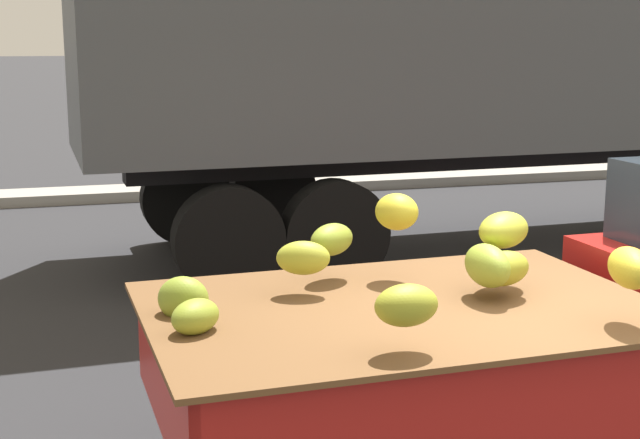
% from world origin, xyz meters
% --- Properties ---
extents(curb_strip, '(80.00, 0.80, 0.16)m').
position_xyz_m(curb_strip, '(0.00, 10.11, 0.08)').
color(curb_strip, gray).
rests_on(curb_strip, ground).
extents(semi_trailer, '(12.07, 2.94, 3.95)m').
position_xyz_m(semi_trailer, '(3.32, 5.72, 2.54)').
color(semi_trailer, '#4C5156').
rests_on(semi_trailer, ground).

